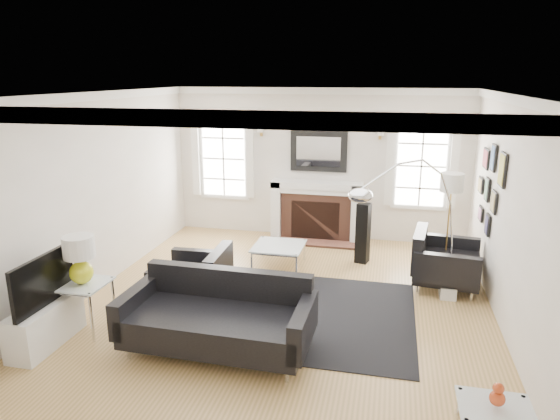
% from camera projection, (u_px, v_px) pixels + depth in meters
% --- Properties ---
extents(floor, '(6.00, 6.00, 0.00)m').
position_uv_depth(floor, '(285.00, 302.00, 6.87)').
color(floor, '#9F7C42').
rests_on(floor, ground).
extents(back_wall, '(5.50, 0.04, 2.80)m').
position_uv_depth(back_wall, '(319.00, 164.00, 9.33)').
color(back_wall, silver).
rests_on(back_wall, floor).
extents(front_wall, '(5.50, 0.04, 2.80)m').
position_uv_depth(front_wall, '(200.00, 302.00, 3.68)').
color(front_wall, silver).
rests_on(front_wall, floor).
extents(left_wall, '(0.04, 6.00, 2.80)m').
position_uv_depth(left_wall, '(96.00, 193.00, 7.09)').
color(left_wall, silver).
rests_on(left_wall, floor).
extents(right_wall, '(0.04, 6.00, 2.80)m').
position_uv_depth(right_wall, '(511.00, 216.00, 5.92)').
color(right_wall, silver).
rests_on(right_wall, floor).
extents(ceiling, '(5.50, 6.00, 0.02)m').
position_uv_depth(ceiling, '(285.00, 93.00, 6.14)').
color(ceiling, white).
rests_on(ceiling, back_wall).
extents(crown_molding, '(5.50, 6.00, 0.12)m').
position_uv_depth(crown_molding, '(285.00, 98.00, 6.15)').
color(crown_molding, white).
rests_on(crown_molding, back_wall).
extents(fireplace, '(1.70, 0.69, 1.11)m').
position_uv_depth(fireplace, '(316.00, 211.00, 9.36)').
color(fireplace, white).
rests_on(fireplace, floor).
extents(mantel_mirror, '(1.05, 0.07, 0.75)m').
position_uv_depth(mantel_mirror, '(319.00, 151.00, 9.22)').
color(mantel_mirror, black).
rests_on(mantel_mirror, back_wall).
extents(window_left, '(1.24, 0.15, 1.62)m').
position_uv_depth(window_left, '(224.00, 158.00, 9.66)').
color(window_left, white).
rests_on(window_left, back_wall).
extents(window_right, '(1.24, 0.15, 1.62)m').
position_uv_depth(window_right, '(421.00, 166.00, 8.87)').
color(window_right, white).
rests_on(window_right, back_wall).
extents(gallery_wall, '(0.04, 1.73, 1.29)m').
position_uv_depth(gallery_wall, '(490.00, 183.00, 7.11)').
color(gallery_wall, black).
rests_on(gallery_wall, right_wall).
extents(tv_unit, '(0.35, 1.00, 1.09)m').
position_uv_depth(tv_unit, '(45.00, 318.00, 5.70)').
color(tv_unit, white).
rests_on(tv_unit, floor).
extents(area_rug, '(2.96, 2.47, 0.01)m').
position_uv_depth(area_rug, '(300.00, 312.00, 6.55)').
color(area_rug, black).
rests_on(area_rug, floor).
extents(sofa, '(2.14, 1.02, 0.69)m').
position_uv_depth(sofa, '(219.00, 318.00, 5.62)').
color(sofa, black).
rests_on(sofa, floor).
extents(armchair_left, '(0.93, 1.02, 0.67)m').
position_uv_depth(armchair_left, '(196.00, 280.00, 6.67)').
color(armchair_left, black).
rests_on(armchair_left, floor).
extents(armchair_right, '(1.03, 1.12, 0.69)m').
position_uv_depth(armchair_right, '(442.00, 262.00, 7.26)').
color(armchair_right, black).
rests_on(armchair_right, floor).
extents(coffee_table, '(0.80, 0.80, 0.35)m').
position_uv_depth(coffee_table, '(279.00, 247.00, 8.08)').
color(coffee_table, silver).
rests_on(coffee_table, floor).
extents(side_table_left, '(0.56, 0.56, 0.62)m').
position_uv_depth(side_table_left, '(84.00, 292.00, 5.98)').
color(side_table_left, silver).
rests_on(side_table_left, floor).
extents(gourd_lamp, '(0.37, 0.37, 0.59)m').
position_uv_depth(gourd_lamp, '(80.00, 257.00, 5.87)').
color(gourd_lamp, yellow).
rests_on(gourd_lamp, side_table_left).
extents(orange_vase, '(0.12, 0.12, 0.19)m').
position_uv_depth(orange_vase, '(498.00, 396.00, 3.73)').
color(orange_vase, '#C54019').
rests_on(orange_vase, nesting_table).
extents(arc_floor_lamp, '(1.47, 1.36, 2.08)m').
position_uv_depth(arc_floor_lamp, '(409.00, 228.00, 6.39)').
color(arc_floor_lamp, white).
rests_on(arc_floor_lamp, floor).
extents(stick_floor_lamp, '(0.33, 0.33, 1.65)m').
position_uv_depth(stick_floor_lamp, '(451.00, 188.00, 7.24)').
color(stick_floor_lamp, gold).
rests_on(stick_floor_lamp, floor).
extents(speaker_tower, '(0.25, 0.25, 1.01)m').
position_uv_depth(speaker_tower, '(363.00, 233.00, 8.20)').
color(speaker_tower, black).
rests_on(speaker_tower, floor).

